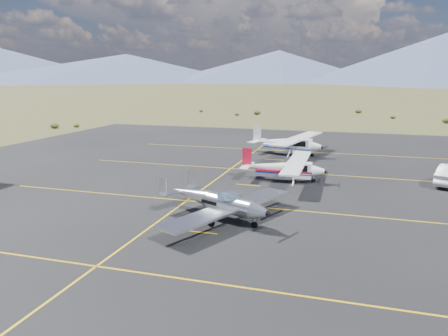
% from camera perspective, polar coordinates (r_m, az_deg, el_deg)
% --- Properties ---
extents(ground, '(1600.00, 1600.00, 0.00)m').
position_cam_1_polar(ground, '(26.79, 5.55, -6.52)').
color(ground, '#383D1C').
rests_on(ground, ground).
extents(apron, '(72.00, 72.00, 0.02)m').
position_cam_1_polar(apron, '(33.40, 7.97, -2.81)').
color(apron, black).
rests_on(apron, ground).
extents(aircraft_low_wing, '(7.76, 10.12, 2.26)m').
position_cam_1_polar(aircraft_low_wing, '(26.19, -0.56, -4.42)').
color(aircraft_low_wing, silver).
rests_on(aircraft_low_wing, apron).
extents(aircraft_cessna, '(6.05, 10.11, 2.57)m').
position_cam_1_polar(aircraft_cessna, '(35.85, 7.87, 0.10)').
color(aircraft_cessna, silver).
rests_on(aircraft_cessna, apron).
extents(aircraft_plain, '(7.54, 11.85, 3.00)m').
position_cam_1_polar(aircraft_plain, '(47.61, 8.29, 3.29)').
color(aircraft_plain, white).
rests_on(aircraft_plain, apron).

